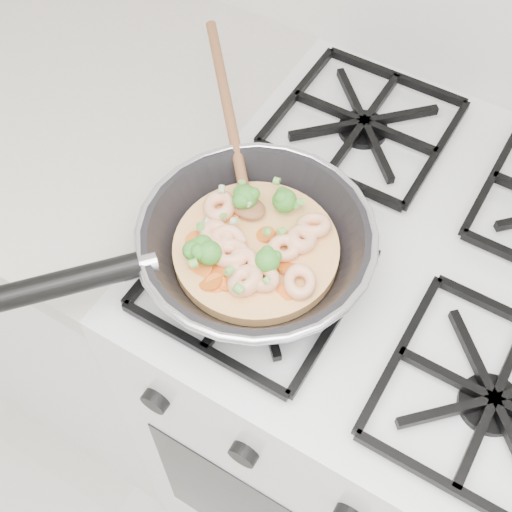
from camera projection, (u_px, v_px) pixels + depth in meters
The scene contains 3 objects.
stove at pixel (369, 389), 1.22m from camera, with size 0.60×0.60×0.92m.
counter_left at pixel (31, 210), 1.46m from camera, with size 1.00×0.60×0.90m.
skillet at pixel (251, 244), 0.80m from camera, with size 0.37×0.50×0.10m.
Camera 1 is at (0.08, 1.18, 1.61)m, focal length 47.87 mm.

